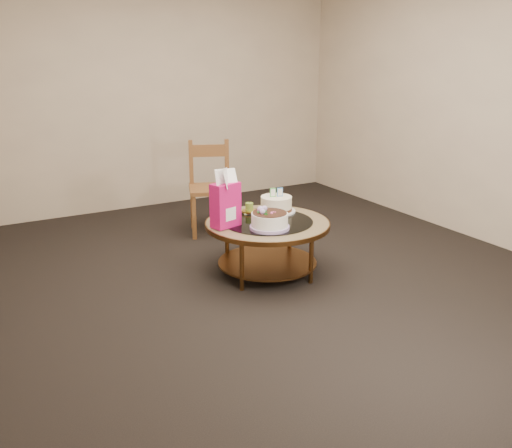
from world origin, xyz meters
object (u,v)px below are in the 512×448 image
cream_cake (276,204)px  decorated_cake (269,221)px  dining_chair (211,187)px  coffee_table (267,230)px  gift_bag (225,199)px

cream_cake → decorated_cake: bearing=-111.6°
cream_cake → dining_chair: (-0.13, 1.05, -0.06)m
cream_cake → dining_chair: dining_chair is taller
decorated_cake → dining_chair: size_ratio=0.34×
coffee_table → cream_cake: cream_cake is taller
coffee_table → dining_chair: dining_chair is taller
decorated_cake → dining_chair: bearing=83.6°
gift_bag → dining_chair: size_ratio=0.49×
decorated_cake → cream_cake: bearing=52.2°
decorated_cake → cream_cake: (0.29, 0.37, 0.01)m
gift_bag → dining_chair: (0.43, 1.20, -0.22)m
gift_bag → cream_cake: bearing=0.2°
decorated_cake → gift_bag: bearing=140.0°
coffee_table → gift_bag: bearing=173.3°
coffee_table → dining_chair: size_ratio=1.11×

